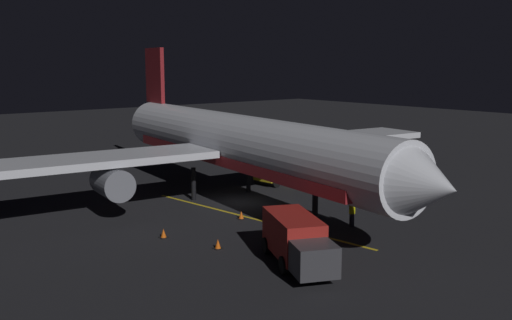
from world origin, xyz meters
name	(u,v)px	position (x,y,z in m)	size (l,w,h in m)	color
ground_plane	(239,204)	(0.00, 0.00, -0.10)	(180.00, 180.00, 0.20)	black
apron_guide_stripe	(251,218)	(2.00, 4.00, 0.00)	(0.24, 19.54, 0.01)	gold
airliner	(235,144)	(-0.07, -0.61, 4.34)	(37.46, 40.17, 11.71)	silver
baggage_truck	(297,241)	(5.82, 12.58, 1.29)	(4.47, 6.62, 2.50)	maroon
catering_truck	(285,169)	(-7.67, -3.55, 1.18)	(6.37, 2.81, 2.24)	gold
ground_crew_worker	(352,213)	(-1.78, 9.55, 0.89)	(0.40, 0.40, 1.74)	black
traffic_cone_near_left	(241,215)	(2.62, 3.68, 0.25)	(0.50, 0.50, 0.55)	#EA590F
traffic_cone_near_right	(218,244)	(7.43, 7.82, 0.25)	(0.50, 0.50, 0.55)	#EA590F
traffic_cone_under_wing	(164,234)	(8.79, 4.11, 0.25)	(0.50, 0.50, 0.55)	#EA590F
traffic_cone_far	(365,198)	(-7.66, 5.63, 0.25)	(0.50, 0.50, 0.55)	#EA590F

